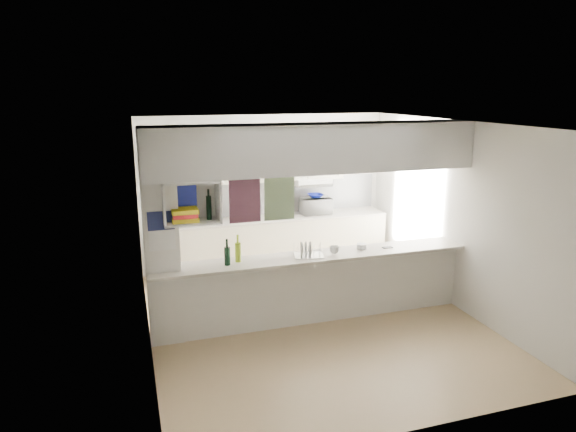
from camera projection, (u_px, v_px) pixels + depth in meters
name	position (u px, v px, depth m)	size (l,w,h in m)	color
floor	(313.00, 321.00, 6.84)	(4.80, 4.80, 0.00)	tan
ceiling	(316.00, 123.00, 6.21)	(4.80, 4.80, 0.00)	white
wall_back	(265.00, 192.00, 8.75)	(4.20, 4.20, 0.00)	silver
wall_left	(144.00, 241.00, 5.91)	(4.80, 4.80, 0.00)	silver
wall_right	(456.00, 215.00, 7.14)	(4.80, 4.80, 0.00)	silver
servery_partition	(302.00, 200.00, 6.39)	(4.20, 0.50, 2.60)	silver
cubby_shelf	(189.00, 204.00, 5.91)	(0.65, 0.35, 0.50)	white
kitchen_run	(279.00, 222.00, 8.66)	(3.60, 0.63, 2.24)	beige
microwave	(316.00, 206.00, 8.78)	(0.50, 0.34, 0.28)	white
bowl	(315.00, 196.00, 8.77)	(0.26, 0.26, 0.06)	navy
dish_rack	(308.00, 250.00, 6.56)	(0.41, 0.34, 0.20)	silver
cup	(334.00, 250.00, 6.63)	(0.13, 0.13, 0.10)	white
wine_bottles	(233.00, 253.00, 6.28)	(0.22, 0.15, 0.35)	black
plastic_tubs	(364.00, 246.00, 6.89)	(0.49, 0.17, 0.07)	silver
utensil_jar	(233.00, 215.00, 8.41)	(0.11, 0.11, 0.15)	black
knife_block	(242.00, 212.00, 8.47)	(0.11, 0.09, 0.21)	brown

